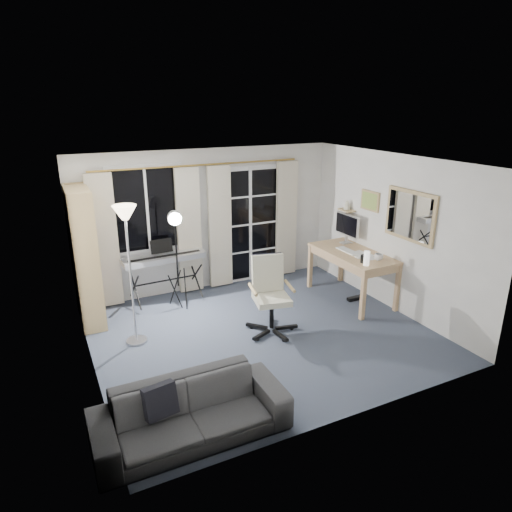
{
  "coord_description": "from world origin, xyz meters",
  "views": [
    {
      "loc": [
        -2.61,
        -5.13,
        3.13
      ],
      "look_at": [
        0.08,
        0.35,
        1.04
      ],
      "focal_mm": 32.0,
      "sensor_mm": 36.0,
      "label": 1
    }
  ],
  "objects_px": {
    "keyboard_piano": "(164,259)",
    "mug": "(379,256)",
    "desk": "(353,258)",
    "studio_light": "(175,230)",
    "torchiere_lamp": "(127,234)",
    "sofa": "(190,404)",
    "bookshelf": "(83,261)",
    "monitor": "(347,226)",
    "office_chair": "(269,287)"
  },
  "relations": [
    {
      "from": "office_chair",
      "to": "sofa",
      "type": "distance_m",
      "value": 2.41
    },
    {
      "from": "studio_light",
      "to": "sofa",
      "type": "xyz_separation_m",
      "value": [
        -0.77,
        -2.88,
        -0.93
      ]
    },
    {
      "from": "keyboard_piano",
      "to": "office_chair",
      "type": "relative_size",
      "value": 1.23
    },
    {
      "from": "keyboard_piano",
      "to": "mug",
      "type": "distance_m",
      "value": 3.36
    },
    {
      "from": "mug",
      "to": "sofa",
      "type": "xyz_separation_m",
      "value": [
        -3.53,
        -1.5,
        -0.51
      ]
    },
    {
      "from": "bookshelf",
      "to": "studio_light",
      "type": "xyz_separation_m",
      "value": [
        1.34,
        -0.16,
        0.34
      ]
    },
    {
      "from": "bookshelf",
      "to": "desk",
      "type": "distance_m",
      "value": 4.15
    },
    {
      "from": "sofa",
      "to": "monitor",
      "type": "bearing_deg",
      "value": 34.21
    },
    {
      "from": "keyboard_piano",
      "to": "mug",
      "type": "relative_size",
      "value": 10.07
    },
    {
      "from": "torchiere_lamp",
      "to": "studio_light",
      "type": "relative_size",
      "value": 1.18
    },
    {
      "from": "monitor",
      "to": "sofa",
      "type": "distance_m",
      "value": 4.44
    },
    {
      "from": "mug",
      "to": "office_chair",
      "type": "bearing_deg",
      "value": 175.08
    },
    {
      "from": "keyboard_piano",
      "to": "mug",
      "type": "xyz_separation_m",
      "value": [
        2.87,
        -1.74,
        0.15
      ]
    },
    {
      "from": "bookshelf",
      "to": "sofa",
      "type": "distance_m",
      "value": 3.15
    },
    {
      "from": "monitor",
      "to": "sofa",
      "type": "xyz_separation_m",
      "value": [
        -3.63,
        -2.45,
        -0.75
      ]
    },
    {
      "from": "bookshelf",
      "to": "office_chair",
      "type": "xyz_separation_m",
      "value": [
        2.3,
        -1.38,
        -0.31
      ]
    },
    {
      "from": "bookshelf",
      "to": "keyboard_piano",
      "type": "height_order",
      "value": "bookshelf"
    },
    {
      "from": "torchiere_lamp",
      "to": "sofa",
      "type": "height_order",
      "value": "torchiere_lamp"
    },
    {
      "from": "office_chair",
      "to": "bookshelf",
      "type": "bearing_deg",
      "value": 161.23
    },
    {
      "from": "desk",
      "to": "office_chair",
      "type": "bearing_deg",
      "value": -169.23
    },
    {
      "from": "office_chair",
      "to": "torchiere_lamp",
      "type": "bearing_deg",
      "value": 178.44
    },
    {
      "from": "studio_light",
      "to": "monitor",
      "type": "relative_size",
      "value": 2.77
    },
    {
      "from": "desk",
      "to": "studio_light",
      "type": "bearing_deg",
      "value": 161.12
    },
    {
      "from": "torchiere_lamp",
      "to": "desk",
      "type": "distance_m",
      "value": 3.61
    },
    {
      "from": "torchiere_lamp",
      "to": "keyboard_piano",
      "type": "bearing_deg",
      "value": 56.92
    },
    {
      "from": "keyboard_piano",
      "to": "torchiere_lamp",
      "type": "bearing_deg",
      "value": -125.78
    },
    {
      "from": "studio_light",
      "to": "desk",
      "type": "height_order",
      "value": "studio_light"
    },
    {
      "from": "studio_light",
      "to": "mug",
      "type": "distance_m",
      "value": 3.12
    },
    {
      "from": "monitor",
      "to": "mug",
      "type": "relative_size",
      "value": 4.39
    },
    {
      "from": "office_chair",
      "to": "monitor",
      "type": "bearing_deg",
      "value": 34.95
    },
    {
      "from": "bookshelf",
      "to": "mug",
      "type": "xyz_separation_m",
      "value": [
        4.11,
        -1.54,
        -0.07
      ]
    },
    {
      "from": "bookshelf",
      "to": "office_chair",
      "type": "distance_m",
      "value": 2.7
    },
    {
      "from": "monitor",
      "to": "mug",
      "type": "distance_m",
      "value": 0.98
    },
    {
      "from": "office_chair",
      "to": "monitor",
      "type": "xyz_separation_m",
      "value": [
        1.9,
        0.79,
        0.48
      ]
    },
    {
      "from": "desk",
      "to": "keyboard_piano",
      "type": "bearing_deg",
      "value": 155.2
    },
    {
      "from": "desk",
      "to": "sofa",
      "type": "height_order",
      "value": "desk"
    },
    {
      "from": "studio_light",
      "to": "monitor",
      "type": "xyz_separation_m",
      "value": [
        2.86,
        -0.43,
        -0.18
      ]
    },
    {
      "from": "desk",
      "to": "monitor",
      "type": "distance_m",
      "value": 0.64
    },
    {
      "from": "office_chair",
      "to": "mug",
      "type": "relative_size",
      "value": 8.19
    },
    {
      "from": "keyboard_piano",
      "to": "desk",
      "type": "height_order",
      "value": "keyboard_piano"
    },
    {
      "from": "bookshelf",
      "to": "monitor",
      "type": "bearing_deg",
      "value": -6.83
    },
    {
      "from": "studio_light",
      "to": "desk",
      "type": "xyz_separation_m",
      "value": [
        2.67,
        -0.88,
        -0.58
      ]
    },
    {
      "from": "desk",
      "to": "bookshelf",
      "type": "bearing_deg",
      "value": 164.8
    },
    {
      "from": "keyboard_piano",
      "to": "office_chair",
      "type": "height_order",
      "value": "office_chair"
    },
    {
      "from": "studio_light",
      "to": "sofa",
      "type": "relative_size",
      "value": 0.86
    },
    {
      "from": "studio_light",
      "to": "office_chair",
      "type": "xyz_separation_m",
      "value": [
        0.96,
        -1.22,
        -0.65
      ]
    },
    {
      "from": "mug",
      "to": "sofa",
      "type": "height_order",
      "value": "mug"
    },
    {
      "from": "torchiere_lamp",
      "to": "keyboard_piano",
      "type": "xyz_separation_m",
      "value": [
        0.74,
        1.14,
        -0.8
      ]
    },
    {
      "from": "torchiere_lamp",
      "to": "sofa",
      "type": "xyz_separation_m",
      "value": [
        0.08,
        -2.1,
        -1.16
      ]
    },
    {
      "from": "torchiere_lamp",
      "to": "desk",
      "type": "relative_size",
      "value": 1.25
    }
  ]
}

